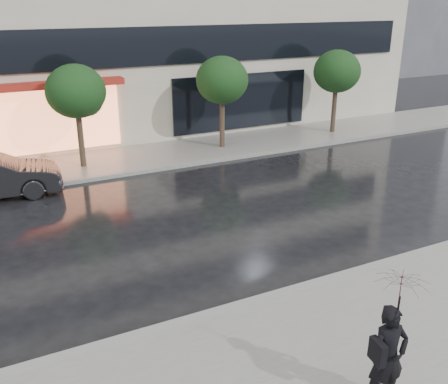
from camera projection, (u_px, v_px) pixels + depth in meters
ground at (293, 267)px, 12.30m from camera, size 120.00×120.00×0.00m
sidewalk_near at (388, 340)px, 9.57m from camera, size 60.00×4.50×0.12m
sidewalk_far at (155, 155)px, 20.82m from camera, size 60.00×3.50×0.12m
curb_near at (318, 284)px, 11.44m from camera, size 60.00×0.25×0.14m
curb_far at (170, 167)px, 19.36m from camera, size 60.00×0.25×0.14m
tree_mid_west at (77, 93)px, 18.38m from camera, size 2.20×2.20×3.99m
tree_mid_east at (223, 82)px, 20.88m from camera, size 2.20×2.20×3.99m
tree_far_east at (337, 73)px, 23.37m from camera, size 2.20×2.20×3.99m
pedestrian_with_umbrella at (394, 327)px, 7.53m from camera, size 0.92×0.93×2.33m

